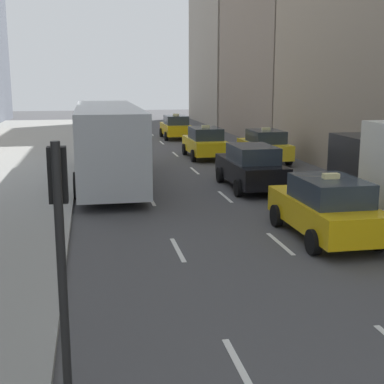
% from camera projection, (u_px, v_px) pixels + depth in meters
% --- Properties ---
extents(lane_markings, '(5.72, 56.00, 0.01)m').
position_uv_depth(lane_markings, '(208.00, 182.00, 23.05)').
color(lane_markings, white).
rests_on(lane_markings, ground).
extents(taxi_lead, '(2.02, 4.40, 1.87)m').
position_uv_depth(taxi_lead, '(205.00, 142.00, 30.01)').
color(taxi_lead, yellow).
rests_on(taxi_lead, ground).
extents(taxi_second, '(2.02, 4.40, 1.87)m').
position_uv_depth(taxi_second, '(176.00, 127.00, 40.00)').
color(taxi_second, yellow).
rests_on(taxi_second, ground).
extents(taxi_third, '(2.02, 4.40, 1.87)m').
position_uv_depth(taxi_third, '(264.00, 146.00, 28.49)').
color(taxi_third, yellow).
rests_on(taxi_third, ground).
extents(taxi_fourth, '(2.02, 4.40, 1.87)m').
position_uv_depth(taxi_fourth, '(326.00, 207.00, 14.74)').
color(taxi_fourth, yellow).
rests_on(taxi_fourth, ground).
extents(sedan_black_near, '(2.02, 4.70, 1.78)m').
position_uv_depth(sedan_black_near, '(251.00, 167.00, 21.53)').
color(sedan_black_near, black).
rests_on(sedan_black_near, ground).
extents(city_bus, '(2.80, 11.61, 3.25)m').
position_uv_depth(city_bus, '(107.00, 140.00, 22.85)').
color(city_bus, '#B7BCC1').
rests_on(city_bus, ground).
extents(traffic_light_pole, '(0.24, 0.42, 3.60)m').
position_uv_depth(traffic_light_pole, '(60.00, 233.00, 6.85)').
color(traffic_light_pole, black).
rests_on(traffic_light_pole, ground).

